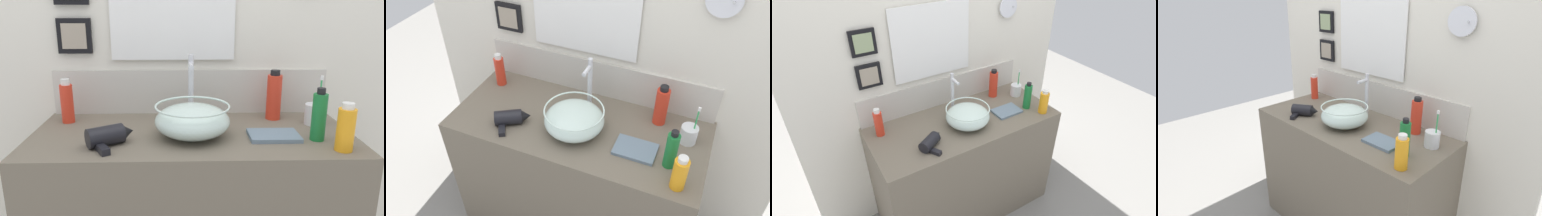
# 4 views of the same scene
# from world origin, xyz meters

# --- Properties ---
(vanity_counter) EXTENTS (1.25, 0.55, 0.82)m
(vanity_counter) POSITION_xyz_m (0.00, 0.00, 0.41)
(vanity_counter) COLOR #6B6051
(vanity_counter) RESTS_ON ground
(back_panel) EXTENTS (1.99, 0.10, 2.44)m
(back_panel) POSITION_xyz_m (-0.00, 0.30, 1.22)
(back_panel) COLOR silver
(back_panel) RESTS_ON ground
(glass_bowl_sink) EXTENTS (0.28, 0.28, 0.12)m
(glass_bowl_sink) POSITION_xyz_m (0.00, -0.05, 0.89)
(glass_bowl_sink) COLOR silver
(glass_bowl_sink) RESTS_ON vanity_counter
(faucet) EXTENTS (0.02, 0.09, 0.29)m
(faucet) POSITION_xyz_m (0.00, 0.14, 0.98)
(faucet) COLOR silver
(faucet) RESTS_ON vanity_counter
(hair_drier) EXTENTS (0.18, 0.19, 0.07)m
(hair_drier) POSITION_xyz_m (-0.30, -0.12, 0.86)
(hair_drier) COLOR black
(hair_drier) RESTS_ON vanity_counter
(toothbrush_cup) EXTENTS (0.08, 0.08, 0.21)m
(toothbrush_cup) POSITION_xyz_m (0.51, 0.09, 0.87)
(toothbrush_cup) COLOR silver
(toothbrush_cup) RESTS_ON vanity_counter
(soap_dispenser) EXTENTS (0.06, 0.06, 0.17)m
(soap_dispenser) POSITION_xyz_m (0.52, -0.19, 0.90)
(soap_dispenser) COLOR orange
(soap_dispenser) RESTS_ON vanity_counter
(spray_bottle) EXTENTS (0.05, 0.05, 0.20)m
(spray_bottle) POSITION_xyz_m (0.46, -0.09, 0.91)
(spray_bottle) COLOR #197233
(spray_bottle) RESTS_ON vanity_counter
(shampoo_bottle) EXTENTS (0.05, 0.05, 0.19)m
(shampoo_bottle) POSITION_xyz_m (-0.52, 0.14, 0.91)
(shampoo_bottle) COLOR red
(shampoo_bottle) RESTS_ON vanity_counter
(lotion_bottle) EXTENTS (0.06, 0.06, 0.21)m
(lotion_bottle) POSITION_xyz_m (0.36, 0.17, 0.92)
(lotion_bottle) COLOR red
(lotion_bottle) RESTS_ON vanity_counter
(hand_towel) EXTENTS (0.19, 0.13, 0.02)m
(hand_towel) POSITION_xyz_m (0.31, -0.06, 0.83)
(hand_towel) COLOR slate
(hand_towel) RESTS_ON vanity_counter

